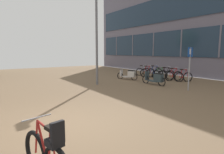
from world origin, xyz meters
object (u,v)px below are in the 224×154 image
at_px(bicycle_rack_03, 160,74).
at_px(lamp_post, 97,34).
at_px(scooter_mid, 129,74).
at_px(bicycle_rack_01, 174,76).
at_px(parking_sign, 190,64).
at_px(bicycle_rack_02, 166,75).
at_px(bicycle_rack_00, 183,77).
at_px(bicycle_rack_05, 147,72).
at_px(bicycle_rack_04, 154,73).
at_px(scooter_near, 156,78).
at_px(bicycle_rack_06, 143,72).

xyz_separation_m(bicycle_rack_03, lamp_post, (-5.37, 0.29, 2.80)).
bearing_deg(lamp_post, scooter_mid, 9.46).
bearing_deg(bicycle_rack_01, scooter_mid, 137.90).
bearing_deg(lamp_post, parking_sign, -53.65).
relative_size(bicycle_rack_01, bicycle_rack_02, 1.03).
bearing_deg(bicycle_rack_01, bicycle_rack_00, -74.46).
xyz_separation_m(bicycle_rack_05, parking_sign, (-2.21, -5.34, 1.08)).
relative_size(bicycle_rack_00, bicycle_rack_04, 0.93).
distance_m(bicycle_rack_03, scooter_near, 3.04).
relative_size(bicycle_rack_01, bicycle_rack_04, 1.01).
bearing_deg(lamp_post, bicycle_rack_01, -17.16).
xyz_separation_m(bicycle_rack_02, bicycle_rack_04, (0.20, 1.35, 0.01)).
relative_size(bicycle_rack_04, parking_sign, 0.56).
bearing_deg(bicycle_rack_06, bicycle_rack_02, -94.43).
distance_m(bicycle_rack_06, scooter_mid, 2.84).
relative_size(bicycle_rack_02, bicycle_rack_06, 1.09).
relative_size(bicycle_rack_02, bicycle_rack_04, 0.98).
bearing_deg(bicycle_rack_04, bicycle_rack_06, 89.81).
bearing_deg(bicycle_rack_03, parking_sign, -118.99).
xyz_separation_m(bicycle_rack_02, lamp_post, (-5.30, 0.97, 2.78)).
distance_m(bicycle_rack_04, bicycle_rack_06, 1.35).
bearing_deg(parking_sign, bicycle_rack_05, 67.54).
distance_m(bicycle_rack_05, scooter_mid, 2.47).
height_order(bicycle_rack_05, scooter_mid, bicycle_rack_05).
xyz_separation_m(bicycle_rack_04, lamp_post, (-5.51, -0.38, 2.77)).
xyz_separation_m(bicycle_rack_01, lamp_post, (-5.31, 1.64, 2.78)).
bearing_deg(parking_sign, scooter_near, 95.53).
relative_size(bicycle_rack_06, scooter_near, 0.63).
xyz_separation_m(bicycle_rack_00, bicycle_rack_04, (0.01, 2.70, 0.03)).
bearing_deg(parking_sign, bicycle_rack_02, 57.07).
distance_m(bicycle_rack_00, scooter_near, 2.56).
bearing_deg(bicycle_rack_03, bicycle_rack_01, -92.31).
distance_m(bicycle_rack_02, bicycle_rack_06, 2.70).
xyz_separation_m(bicycle_rack_00, bicycle_rack_06, (0.01, 4.04, 0.00)).
xyz_separation_m(bicycle_rack_00, scooter_near, (-2.55, 0.18, 0.08)).
bearing_deg(bicycle_rack_01, bicycle_rack_04, 84.46).
distance_m(bicycle_rack_01, scooter_near, 2.42).
distance_m(bicycle_rack_06, parking_sign, 6.55).
height_order(bicycle_rack_04, scooter_mid, bicycle_rack_04).
relative_size(bicycle_rack_01, lamp_post, 0.23).
height_order(bicycle_rack_05, scooter_near, bicycle_rack_05).
distance_m(bicycle_rack_00, bicycle_rack_02, 1.36).
bearing_deg(bicycle_rack_00, scooter_near, 176.00).
distance_m(bicycle_rack_00, parking_sign, 3.25).
bearing_deg(bicycle_rack_02, bicycle_rack_05, 88.37).
bearing_deg(bicycle_rack_03, scooter_near, -142.70).
bearing_deg(bicycle_rack_04, bicycle_rack_05, 102.29).
distance_m(scooter_mid, parking_sign, 4.89).
height_order(bicycle_rack_06, lamp_post, lamp_post).
bearing_deg(parking_sign, bicycle_rack_04, 63.23).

